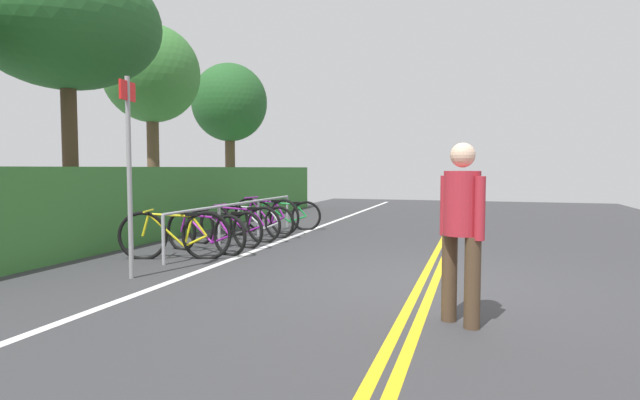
# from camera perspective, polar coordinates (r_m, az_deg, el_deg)

# --- Properties ---
(ground_plane) EXTENTS (32.89, 11.56, 0.05)m
(ground_plane) POSITION_cam_1_polar(r_m,az_deg,el_deg) (6.39, 11.76, -9.41)
(ground_plane) COLOR #353538
(centre_line_yellow_inner) EXTENTS (29.60, 0.10, 0.00)m
(centre_line_yellow_inner) POSITION_cam_1_polar(r_m,az_deg,el_deg) (6.38, 12.48, -9.20)
(centre_line_yellow_inner) COLOR gold
(centre_line_yellow_inner) RESTS_ON ground_plane
(centre_line_yellow_outer) EXTENTS (29.60, 0.10, 0.00)m
(centre_line_yellow_outer) POSITION_cam_1_polar(r_m,az_deg,el_deg) (6.39, 11.04, -9.15)
(centre_line_yellow_outer) COLOR gold
(centre_line_yellow_outer) RESTS_ON ground_plane
(bike_lane_stripe_white) EXTENTS (29.60, 0.12, 0.00)m
(bike_lane_stripe_white) POSITION_cam_1_polar(r_m,az_deg,el_deg) (7.31, -12.84, -7.56)
(bike_lane_stripe_white) COLOR white
(bike_lane_stripe_white) RESTS_ON ground_plane
(bike_rack) EXTENTS (5.07, 0.05, 0.75)m
(bike_rack) POSITION_cam_1_polar(r_m,az_deg,el_deg) (9.92, -8.84, -1.26)
(bike_rack) COLOR #9EA0A5
(bike_rack) RESTS_ON ground_plane
(bicycle_0) EXTENTS (0.65, 1.68, 0.79)m
(bicycle_0) POSITION_cam_1_polar(r_m,az_deg,el_deg) (8.23, -15.81, -3.77)
(bicycle_0) COLOR black
(bicycle_0) RESTS_ON ground_plane
(bicycle_1) EXTENTS (0.59, 1.74, 0.71)m
(bicycle_1) POSITION_cam_1_polar(r_m,az_deg,el_deg) (8.73, -12.66, -3.55)
(bicycle_1) COLOR black
(bicycle_1) RESTS_ON ground_plane
(bicycle_2) EXTENTS (0.55, 1.74, 0.70)m
(bicycle_2) POSITION_cam_1_polar(r_m,az_deg,el_deg) (9.43, -10.66, -3.05)
(bicycle_2) COLOR black
(bicycle_2) RESTS_ON ground_plane
(bicycle_3) EXTENTS (0.46, 1.73, 0.73)m
(bicycle_3) POSITION_cam_1_polar(r_m,az_deg,el_deg) (9.96, -8.91, -2.58)
(bicycle_3) COLOR black
(bicycle_3) RESTS_ON ground_plane
(bicycle_4) EXTENTS (0.46, 1.68, 0.69)m
(bicycle_4) POSITION_cam_1_polar(r_m,az_deg,el_deg) (10.56, -6.96, -2.32)
(bicycle_4) COLOR black
(bicycle_4) RESTS_ON ground_plane
(bicycle_5) EXTENTS (0.56, 1.71, 0.79)m
(bicycle_5) POSITION_cam_1_polar(r_m,az_deg,el_deg) (11.19, -6.03, -1.72)
(bicycle_5) COLOR black
(bicycle_5) RESTS_ON ground_plane
(bicycle_6) EXTENTS (0.47, 1.75, 0.71)m
(bicycle_6) POSITION_cam_1_polar(r_m,az_deg,el_deg) (11.71, -4.15, -1.69)
(bicycle_6) COLOR black
(bicycle_6) RESTS_ON ground_plane
(pedestrian) EXTENTS (0.35, 0.39, 1.62)m
(pedestrian) POSITION_cam_1_polar(r_m,az_deg,el_deg) (4.72, 15.44, -2.30)
(pedestrian) COLOR #4C3826
(pedestrian) RESTS_ON ground_plane
(sign_post_near) EXTENTS (0.36, 0.09, 2.54)m
(sign_post_near) POSITION_cam_1_polar(r_m,az_deg,el_deg) (6.90, -20.43, 4.26)
(sign_post_near) COLOR gray
(sign_post_near) RESTS_ON ground_plane
(hedge_backdrop) EXTENTS (14.02, 1.16, 1.42)m
(hedge_backdrop) POSITION_cam_1_polar(r_m,az_deg,el_deg) (12.24, -14.60, 0.23)
(hedge_backdrop) COLOR #387533
(hedge_backdrop) RESTS_ON ground_plane
(tree_mid) EXTENTS (3.47, 3.47, 5.31)m
(tree_mid) POSITION_cam_1_polar(r_m,az_deg,el_deg) (11.25, -26.32, 16.98)
(tree_mid) COLOR #473323
(tree_mid) RESTS_ON ground_plane
(tree_far_right) EXTENTS (2.51, 2.51, 5.14)m
(tree_far_right) POSITION_cam_1_polar(r_m,az_deg,el_deg) (14.54, -18.18, 13.01)
(tree_far_right) COLOR brown
(tree_far_right) RESTS_ON ground_plane
(tree_extra) EXTENTS (2.39, 2.39, 4.72)m
(tree_extra) POSITION_cam_1_polar(r_m,az_deg,el_deg) (16.92, -10.01, 10.48)
(tree_extra) COLOR brown
(tree_extra) RESTS_ON ground_plane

